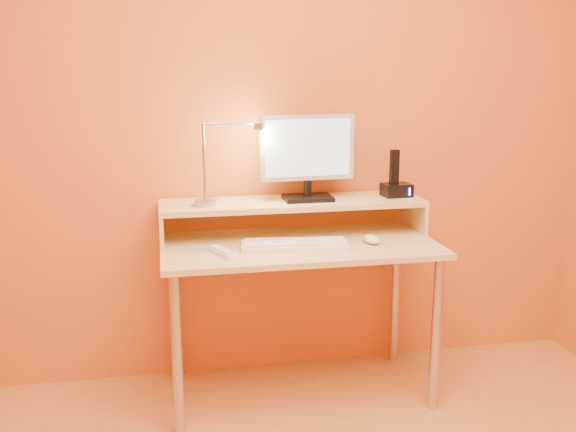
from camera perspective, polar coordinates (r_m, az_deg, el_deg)
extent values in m
cube|color=orange|center=(3.06, -0.22, 8.82)|extent=(3.00, 0.04, 2.50)
cylinder|color=#B1B1BC|center=(2.68, -9.73, -12.06)|extent=(0.04, 0.04, 0.69)
cylinder|color=#B1B1BC|center=(2.90, 12.89, -10.16)|extent=(0.04, 0.04, 0.69)
cylinder|color=#B1B1BC|center=(3.14, -9.98, -8.23)|extent=(0.04, 0.04, 0.69)
cylinder|color=#B1B1BC|center=(3.33, 9.43, -6.92)|extent=(0.04, 0.04, 0.69)
cube|color=#E7C882|center=(2.84, 1.00, -2.62)|extent=(1.20, 0.60, 0.02)
cube|color=#E7C882|center=(2.91, -11.08, -0.87)|extent=(0.02, 0.30, 0.14)
cube|color=#E7C882|center=(3.13, 11.06, 0.12)|extent=(0.02, 0.30, 0.14)
cube|color=#E7C882|center=(2.95, 0.41, 1.15)|extent=(1.20, 0.30, 0.02)
cube|color=black|center=(2.96, 1.74, 1.61)|extent=(0.22, 0.16, 0.02)
cylinder|color=black|center=(2.95, 1.75, 2.45)|extent=(0.04, 0.04, 0.07)
cube|color=silver|center=(2.93, 1.73, 6.04)|extent=(0.43, 0.06, 0.29)
cube|color=black|center=(2.95, 1.63, 6.10)|extent=(0.39, 0.04, 0.25)
cube|color=#B2E1FC|center=(2.91, 1.81, 6.00)|extent=(0.39, 0.03, 0.25)
cylinder|color=#B1B1BC|center=(2.86, -7.29, 1.20)|extent=(0.10, 0.10, 0.02)
cylinder|color=#B1B1BC|center=(2.83, -7.39, 4.71)|extent=(0.01, 0.01, 0.33)
cylinder|color=#B1B1BC|center=(2.82, -5.03, 8.12)|extent=(0.24, 0.01, 0.01)
cylinder|color=#B1B1BC|center=(2.84, -2.60, 7.88)|extent=(0.04, 0.04, 0.03)
cylinder|color=#FFEAC6|center=(2.84, -2.59, 7.56)|extent=(0.03, 0.03, 0.00)
cube|color=black|center=(3.08, 9.53, 2.27)|extent=(0.14, 0.11, 0.06)
cube|color=black|center=(3.05, 9.34, 4.29)|extent=(0.04, 0.03, 0.16)
cube|color=#374CFC|center=(3.05, 10.66, 2.12)|extent=(0.01, 0.00, 0.04)
cube|color=white|center=(2.76, 0.61, -2.62)|extent=(0.47, 0.19, 0.02)
ellipsoid|color=white|center=(2.85, 7.37, -2.03)|extent=(0.07, 0.12, 0.04)
cube|color=white|center=(2.68, -5.78, -3.21)|extent=(0.12, 0.19, 0.02)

